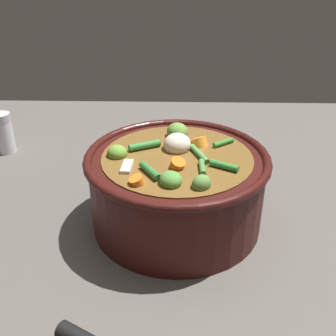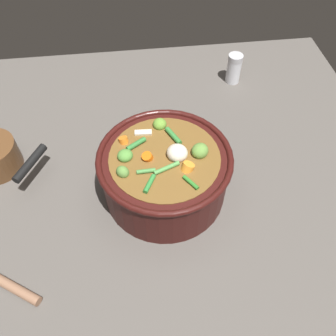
# 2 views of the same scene
# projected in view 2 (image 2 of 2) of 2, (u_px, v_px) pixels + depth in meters

# --- Properties ---
(ground_plane) EXTENTS (1.10, 1.10, 0.00)m
(ground_plane) POSITION_uv_depth(u_px,v_px,m) (165.00, 191.00, 0.78)
(ground_plane) COLOR #514C47
(cooking_pot) EXTENTS (0.27, 0.27, 0.14)m
(cooking_pot) POSITION_uv_depth(u_px,v_px,m) (165.00, 173.00, 0.73)
(cooking_pot) COLOR #38110F
(cooking_pot) RESTS_ON ground_plane
(salt_shaker) EXTENTS (0.04, 0.04, 0.08)m
(salt_shaker) POSITION_uv_depth(u_px,v_px,m) (234.00, 68.00, 0.99)
(salt_shaker) COLOR silver
(salt_shaker) RESTS_ON ground_plane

